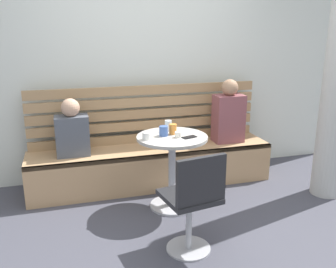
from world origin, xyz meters
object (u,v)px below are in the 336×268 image
Objects in this scene: cup_espresso_small at (178,135)px; cup_water_clear at (168,126)px; person_child_left at (72,131)px; cup_ceramic_white at (147,136)px; person_adult at (229,114)px; phone_on_table at (189,137)px; cup_mug_blue at (164,131)px; cafe_table at (172,158)px; cup_tumbler_orange at (173,129)px; booth_bench at (152,166)px; white_chair at (193,200)px.

cup_water_clear is (-0.02, 0.23, 0.03)m from cup_espresso_small.
cup_ceramic_white is at bearing -44.75° from person_child_left.
person_adult is 5.22× the size of phone_on_table.
cup_mug_blue is 0.86× the size of cup_water_clear.
cup_tumbler_orange is (0.03, 0.06, 0.27)m from cafe_table.
cafe_table is 7.79× the size of cup_mug_blue.
person_adult is at bearing 31.95° from cup_tumbler_orange.
cup_espresso_small reaches higher than booth_bench.
cup_ceramic_white is 0.35m from cup_water_clear.
cup_tumbler_orange is 0.12m from cup_water_clear.
cafe_table is 1.07m from person_adult.
cup_water_clear reaches higher than cafe_table.
person_adult is 1.22× the size of person_child_left.
white_chair is 0.90m from cup_mug_blue.
person_child_left is at bearing 120.57° from white_chair.
cup_tumbler_orange is 1.25× the size of cup_ceramic_white.
white_chair is at bearing -95.05° from cup_water_clear.
cup_mug_blue is at bearing 159.31° from cafe_table.
phone_on_table is (0.22, -0.12, -0.04)m from cup_mug_blue.
phone_on_table is (-0.72, -0.67, -0.02)m from person_adult.
cup_tumbler_orange is 0.91× the size of cup_water_clear.
person_adult reaches higher than person_child_left.
cup_tumbler_orange is 1.05× the size of cup_mug_blue.
cafe_table is at bearing -20.69° from cup_mug_blue.
cup_water_clear reaches higher than cup_ceramic_white.
white_chair and cup_water_clear have the same top height.
white_chair reaches higher than phone_on_table.
cup_tumbler_orange is 0.20m from phone_on_table.
white_chair is at bearing -98.45° from cup_espresso_small.
cup_water_clear reaches higher than booth_bench.
cafe_table is at bearing -93.88° from cup_water_clear.
booth_bench is at bearing 98.24° from cup_espresso_small.
cup_espresso_small is at bearing -83.97° from cup_water_clear.
person_adult reaches higher than cup_water_clear.
white_chair reaches higher than cup_ceramic_white.
cafe_table is 0.82m from white_chair.
cup_ceramic_white is 1.43× the size of cup_espresso_small.
cup_mug_blue is at bearing 22.40° from cup_ceramic_white.
booth_bench is 1.07m from person_adult.
white_chair is 0.80m from phone_on_table.
cup_tumbler_orange is at bearing 16.96° from cup_mug_blue.
person_child_left is at bearing 145.26° from cup_espresso_small.
cup_espresso_small is at bearing -81.76° from booth_bench.
cafe_table is 0.26m from cup_espresso_small.
cup_mug_blue is (-0.00, 0.84, 0.32)m from white_chair.
cup_mug_blue is 0.25m from phone_on_table.
cafe_table is 1.10m from person_child_left.
booth_bench is at bearing 99.50° from cup_water_clear.
cup_water_clear reaches higher than cup_tumbler_orange.
cup_mug_blue is at bearing -91.99° from booth_bench.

